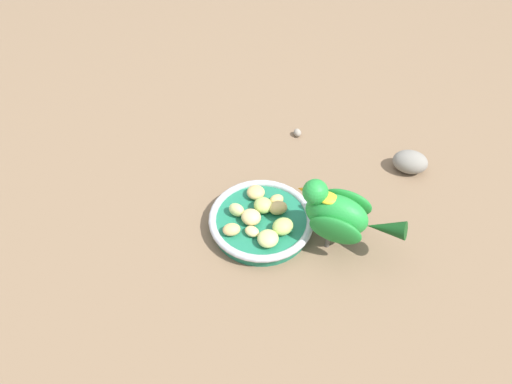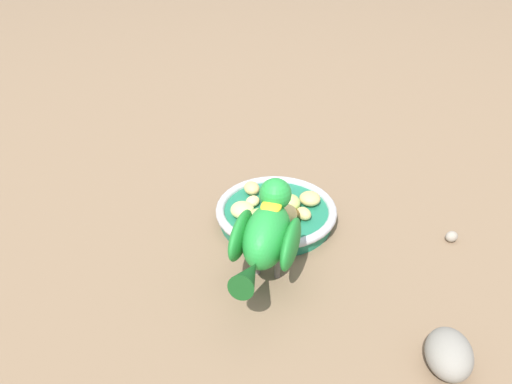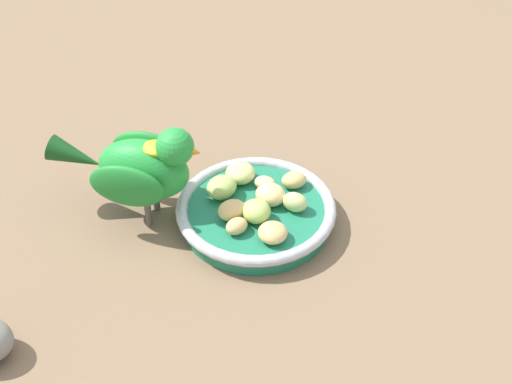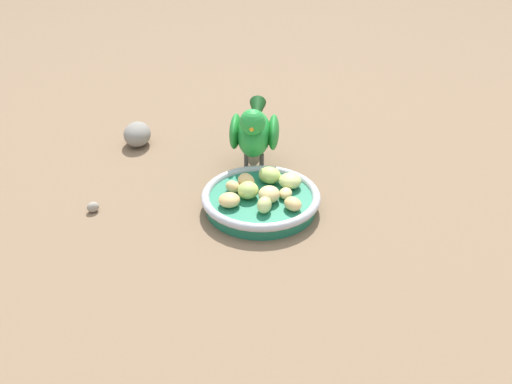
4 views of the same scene
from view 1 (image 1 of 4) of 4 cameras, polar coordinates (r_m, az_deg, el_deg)
ground_plane at (r=0.91m, az=0.32°, el=-4.61°), size 4.00×4.00×0.00m
feeding_bowl at (r=0.91m, az=0.60°, el=-3.28°), size 0.19×0.19×0.03m
apple_piece_0 at (r=0.90m, az=-2.19°, el=-2.01°), size 0.03×0.03×0.02m
apple_piece_1 at (r=0.91m, az=0.78°, el=-1.50°), size 0.04×0.04×0.03m
apple_piece_2 at (r=0.93m, az=-0.03°, el=-0.04°), size 0.04×0.04×0.02m
apple_piece_3 at (r=0.89m, az=-0.56°, el=-2.83°), size 0.04×0.04×0.02m
apple_piece_4 at (r=0.90m, az=2.68°, el=-1.96°), size 0.04×0.04×0.03m
apple_piece_5 at (r=0.87m, az=-2.76°, el=-4.21°), size 0.04×0.04×0.02m
apple_piece_6 at (r=0.86m, az=1.34°, el=-5.23°), size 0.04×0.04×0.02m
apple_piece_7 at (r=0.87m, az=3.01°, el=-3.87°), size 0.04×0.04×0.03m
apple_piece_8 at (r=0.92m, az=2.31°, el=-0.87°), size 0.02×0.03×0.02m
apple_piece_9 at (r=0.87m, az=-0.46°, el=-4.43°), size 0.03×0.03×0.01m
parrot at (r=0.85m, az=9.25°, el=-2.40°), size 0.18×0.12×0.13m
rock_large at (r=1.05m, az=16.87°, el=3.24°), size 0.09×0.08×0.04m
pebble_0 at (r=1.09m, az=4.65°, el=6.63°), size 0.02×0.02×0.02m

